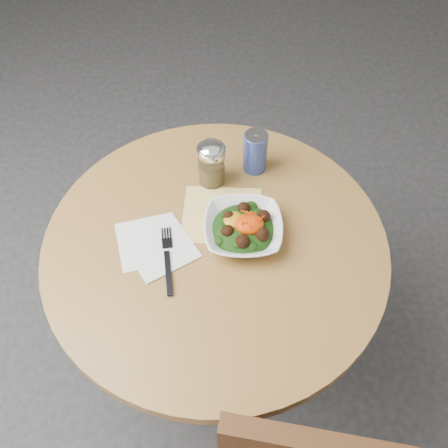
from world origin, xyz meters
name	(u,v)px	position (x,y,z in m)	size (l,w,h in m)	color
ground	(218,353)	(0.00, 0.00, 0.00)	(6.00, 6.00, 0.00)	#29292B
table	(216,280)	(0.00, 0.00, 0.55)	(0.90, 0.90, 0.75)	black
cloth_napkin	(222,215)	(0.02, 0.08, 0.75)	(0.21, 0.19, 0.00)	#DBB20B
paper_napkins	(155,245)	(-0.16, 0.00, 0.75)	(0.23, 0.22, 0.00)	white
salad_bowl	(243,229)	(0.07, 0.01, 0.78)	(0.22, 0.22, 0.08)	white
fork	(168,258)	(-0.12, -0.05, 0.76)	(0.03, 0.20, 0.00)	black
spice_shaker	(211,164)	(0.00, 0.21, 0.82)	(0.08, 0.08, 0.14)	silver
beverage_can	(255,152)	(0.13, 0.25, 0.81)	(0.07, 0.07, 0.13)	navy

